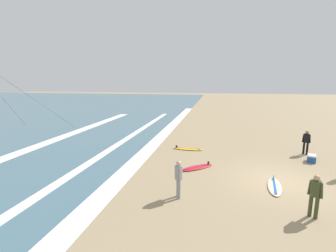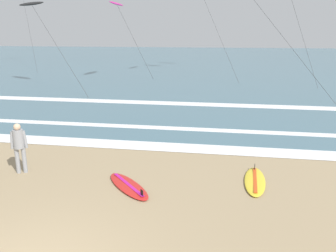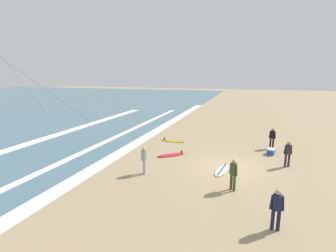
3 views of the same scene
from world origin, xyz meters
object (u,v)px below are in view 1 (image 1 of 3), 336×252
surfer_foreground_main (315,192)px  surfboard_left_pile (274,186)px  surfboard_foreground_flat (197,167)px  cooler_box (311,158)px  surfer_left_near (306,140)px  surfer_left_far (179,176)px  surfboard_right_spare (188,149)px

surfer_foreground_main → surfboard_left_pile: size_ratio=0.74×
surfboard_foreground_flat → cooler_box: size_ratio=2.75×
surfer_left_near → surfer_left_far: bearing=136.1°
surfboard_left_pile → surfboard_foreground_flat: same height
surfer_foreground_main → cooler_box: size_ratio=2.24×
surfer_left_far → surfboard_right_spare: 7.24m
surfboard_right_spare → surfboard_foreground_flat: (-3.58, -0.94, 0.00)m
surfer_left_near → surfer_foreground_main: size_ratio=1.00×
surfer_left_far → surfboard_left_pile: surfer_left_far is taller
surfer_foreground_main → surfboard_left_pile: (2.36, 0.77, -0.91)m
surfer_left_far → surfboard_right_spare: bearing=3.6°
surfer_foreground_main → surfboard_foreground_flat: surfer_foreground_main is taller
surfer_foreground_main → surfboard_foreground_flat: bearing=47.2°
surfer_left_near → surfboard_foreground_flat: bearing=120.2°
surfboard_foreground_flat → surfboard_right_spare: bearing=14.6°
surfer_left_far → surfboard_right_spare: surfer_left_far is taller
surfer_foreground_main → cooler_box: bearing=-18.5°
surfboard_foreground_flat → surfer_left_near: bearing=-59.8°
surfer_left_far → surfboard_right_spare: (7.17, 0.46, -0.91)m
surfer_left_near → surfboard_foreground_flat: size_ratio=0.81×
surfer_foreground_main → surfboard_foreground_flat: 6.14m
surfer_foreground_main → surfboard_left_pile: bearing=18.0°
surfer_left_near → surfboard_right_spare: bearing=92.8°
cooler_box → surfboard_foreground_flat: bearing=109.9°
surfer_left_near → surfer_foreground_main: (-8.08, 2.34, 0.00)m
surfer_left_far → surfboard_left_pile: bearing=-66.4°
surfer_left_near → cooler_box: size_ratio=2.24×
surfboard_right_spare → surfboard_foreground_flat: bearing=-165.4°
surfer_left_near → surfer_left_far: same height
surfer_left_near → cooler_box: surfer_left_near is taller
surfboard_left_pile → surfer_left_far: bearing=113.6°
surfboard_left_pile → surfboard_foreground_flat: size_ratio=1.10×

